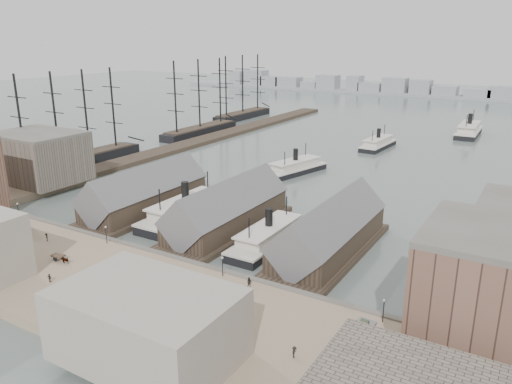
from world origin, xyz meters
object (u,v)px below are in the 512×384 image
Objects in this scene: horse_cart_right at (132,300)px; ferry_docked_west at (186,210)px; horse_cart_left at (19,228)px; horse_cart_center at (63,259)px; tram at (354,346)px.

ferry_docked_west is at bearing 16.48° from horse_cart_right.
horse_cart_left is 0.99× the size of horse_cart_center.
horse_cart_right is (20.89, -40.40, 0.41)m from ferry_docked_west.
tram is 2.09× the size of horse_cart_left.
ferry_docked_west reaches higher than horse_cart_center.
horse_cart_center is (22.26, -5.94, -0.04)m from horse_cart_left.
horse_cart_center is at bearing -82.79° from horse_cart_left.
tram is 36.71m from horse_cart_right.
horse_cart_left reaches higher than horse_cart_center.
horse_cart_center is at bearing -175.70° from tram.
ferry_docked_west is 38.41m from horse_cart_left.
ferry_docked_west is 6.10× the size of horse_cart_left.
horse_cart_right is (-36.35, -5.07, -0.95)m from tram.
ferry_docked_west reaches higher than horse_cart_left.
horse_cart_left is 23.04m from horse_cart_center.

